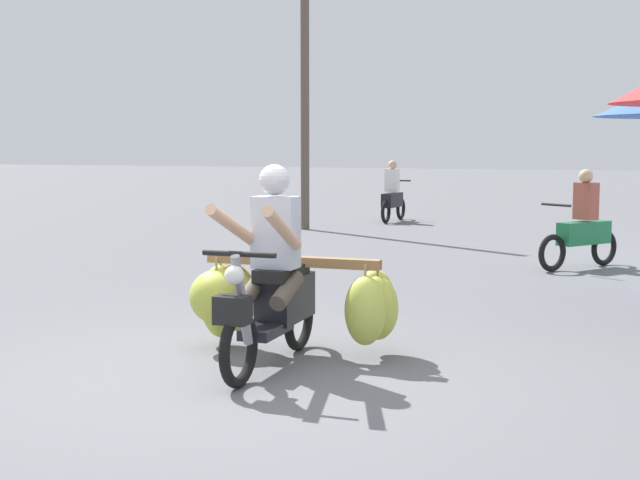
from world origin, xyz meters
name	(u,v)px	position (x,y,z in m)	size (l,w,h in m)	color
ground_plane	(245,378)	(0.00, 0.00, 0.00)	(120.00, 120.00, 0.00)	slate
motorbike_main_loaded	(280,294)	(-0.03, 0.69, 0.52)	(1.80, 1.82, 1.58)	black
motorbike_distant_ahead_left	(583,228)	(1.74, 7.02, 0.57)	(0.98, 1.39, 1.40)	black
motorbike_distant_ahead_right	(393,197)	(-3.03, 13.26, 0.57)	(0.50, 1.62, 1.40)	black
utility_pole	(305,78)	(-4.17, 10.83, 3.11)	(0.18, 0.18, 6.22)	brown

